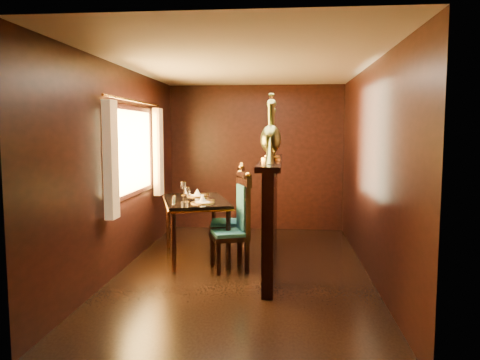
{
  "coord_description": "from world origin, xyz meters",
  "views": [
    {
      "loc": [
        0.48,
        -5.61,
        1.71
      ],
      "look_at": [
        -0.07,
        0.27,
        1.09
      ],
      "focal_mm": 35.0,
      "sensor_mm": 36.0,
      "label": 1
    }
  ],
  "objects_px": {
    "chair_right": "(236,209)",
    "peacock_left": "(271,126)",
    "peacock_right": "(272,130)",
    "dining_table": "(195,205)",
    "chair_left": "(238,218)"
  },
  "relations": [
    {
      "from": "chair_right",
      "to": "peacock_left",
      "type": "xyz_separation_m",
      "value": [
        0.49,
        -0.62,
        1.1
      ]
    },
    {
      "from": "chair_right",
      "to": "peacock_right",
      "type": "bearing_deg",
      "value": -4.92
    },
    {
      "from": "dining_table",
      "to": "chair_left",
      "type": "height_order",
      "value": "chair_left"
    },
    {
      "from": "chair_right",
      "to": "peacock_left",
      "type": "distance_m",
      "value": 1.35
    },
    {
      "from": "dining_table",
      "to": "peacock_right",
      "type": "distance_m",
      "value": 1.43
    },
    {
      "from": "dining_table",
      "to": "chair_left",
      "type": "distance_m",
      "value": 0.79
    },
    {
      "from": "chair_left",
      "to": "peacock_right",
      "type": "bearing_deg",
      "value": 31.36
    },
    {
      "from": "dining_table",
      "to": "peacock_right",
      "type": "bearing_deg",
      "value": -15.41
    },
    {
      "from": "chair_right",
      "to": "peacock_right",
      "type": "distance_m",
      "value": 1.16
    },
    {
      "from": "chair_right",
      "to": "chair_left",
      "type": "bearing_deg",
      "value": -85.66
    },
    {
      "from": "dining_table",
      "to": "peacock_left",
      "type": "xyz_separation_m",
      "value": [
        1.03,
        -0.58,
        1.04
      ]
    },
    {
      "from": "peacock_left",
      "to": "chair_right",
      "type": "bearing_deg",
      "value": 128.2
    },
    {
      "from": "chair_right",
      "to": "dining_table",
      "type": "bearing_deg",
      "value": 178.5
    },
    {
      "from": "dining_table",
      "to": "peacock_left",
      "type": "height_order",
      "value": "peacock_left"
    },
    {
      "from": "peacock_left",
      "to": "chair_left",
      "type": "bearing_deg",
      "value": 165.41
    }
  ]
}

